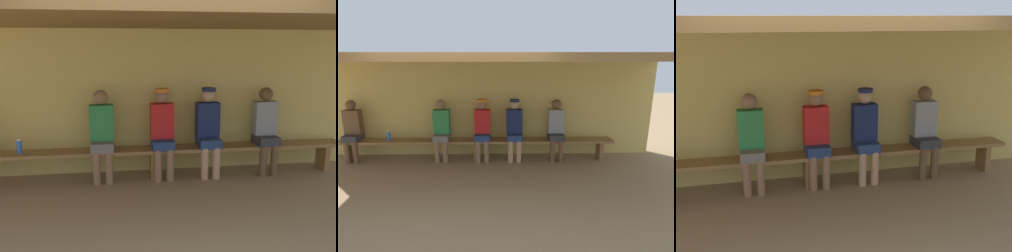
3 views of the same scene
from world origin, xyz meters
The scene contains 10 objects.
ground_plane centered at (0.00, 0.00, 0.00)m, with size 24.00×24.00×0.00m, color #937754.
back_wall centered at (0.00, 2.00, 1.10)m, with size 8.00×0.20×2.20m, color #D8BC60.
dugout_roof centered at (0.00, 0.70, 2.26)m, with size 8.00×2.80×0.12m, color brown.
bench centered at (0.00, 1.55, 0.39)m, with size 6.00×0.36×0.46m.
player_rightmost centered at (1.75, 1.55, 0.73)m, with size 0.34×0.42×1.34m.
player_in_blue centered at (-2.64, 1.55, 0.73)m, with size 0.34×0.42×1.34m.
player_middle centered at (0.15, 1.55, 0.75)m, with size 0.34×0.42×1.34m.
player_in_red centered at (-0.73, 1.55, 0.73)m, with size 0.34×0.42×1.34m.
player_leftmost centered at (0.84, 1.55, 0.75)m, with size 0.34×0.42×1.34m.
water_bottle_clear centered at (-1.89, 1.55, 0.56)m, with size 0.07×0.07×0.20m.
Camera 2 is at (0.54, -4.38, 2.32)m, focal length 30.23 mm.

